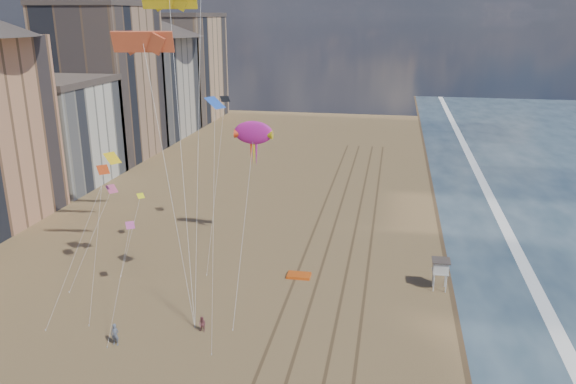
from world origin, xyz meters
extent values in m
plane|color=#42301E|center=(19.00, 40.00, 0.00)|extent=(260.00, 260.00, 0.00)
plane|color=white|center=(23.20, 40.00, 0.00)|extent=(260.00, 260.00, 0.00)
cube|color=brown|center=(-1.20, 30.00, 0.01)|extent=(0.28, 120.00, 0.01)
cube|color=brown|center=(1.20, 30.00, 0.01)|extent=(0.28, 120.00, 0.01)
cube|color=brown|center=(4.00, 30.00, 0.01)|extent=(0.28, 120.00, 0.01)
cube|color=brown|center=(6.20, 30.00, 0.01)|extent=(0.28, 120.00, 0.01)
cube|color=silver|center=(-45.00, 54.00, 8.00)|extent=(14.00, 18.00, 16.00)
cube|color=#473D38|center=(-45.00, 54.00, 16.50)|extent=(14.28, 18.36, 1.00)
cube|color=tan|center=(-46.00, 72.00, 14.00)|extent=(16.00, 20.00, 28.00)
cube|color=#473D38|center=(-46.00, 72.00, 28.50)|extent=(16.32, 20.40, 1.00)
cube|color=#BCB2A3|center=(-45.50, 92.00, 11.00)|extent=(15.00, 22.00, 22.00)
cone|color=#473D38|center=(-45.50, 92.00, 24.20)|extent=(34.22, 34.22, 4.40)
cube|color=tan|center=(-46.00, 114.00, 13.00)|extent=(16.00, 24.00, 26.00)
cube|color=#473D38|center=(-46.00, 114.00, 26.50)|extent=(16.32, 24.48, 1.00)
cylinder|color=silver|center=(12.93, 25.72, 0.89)|extent=(0.12, 0.12, 1.78)
cylinder|color=silver|center=(14.12, 25.72, 0.89)|extent=(0.12, 0.12, 1.78)
cylinder|color=silver|center=(12.93, 26.91, 0.89)|extent=(0.12, 0.12, 1.78)
cylinder|color=silver|center=(14.12, 26.91, 0.89)|extent=(0.12, 0.12, 1.78)
cube|color=silver|center=(13.52, 26.31, 1.93)|extent=(1.58, 1.58, 0.12)
cube|color=silver|center=(13.52, 26.31, 2.52)|extent=(1.48, 1.48, 1.09)
cube|color=#473D38|center=(13.52, 26.31, 3.17)|extent=(1.78, 1.78, 0.10)
cube|color=#D95012|center=(-0.87, 26.44, 0.14)|extent=(2.50, 1.60, 0.28)
ellipsoid|color=#B71C92|center=(-7.36, 33.57, 13.85)|extent=(4.48, 0.84, 2.66)
cone|color=red|center=(-8.96, 33.57, 13.65)|extent=(1.20, 1.00, 1.00)
cone|color=yellow|center=(-5.76, 33.57, 13.65)|extent=(1.20, 1.00, 1.00)
cylinder|color=silver|center=(-6.08, 24.23, 6.42)|extent=(0.03, 0.03, 22.81)
imported|color=slate|center=(-13.86, 10.93, 0.96)|extent=(0.72, 0.50, 1.92)
imported|color=#8B464D|center=(-7.35, 14.22, 0.72)|extent=(0.80, 0.68, 1.44)
cube|color=#D5532F|center=(-14.39, 21.77, 24.19)|extent=(5.56, 1.82, 1.89)
plane|color=#CA4E9A|center=(-15.99, 19.38, 7.43)|extent=(1.37, 1.34, 0.45)
plane|color=#C13A12|center=(-19.48, 21.64, 12.11)|extent=(1.80, 1.78, 0.68)
plane|color=yellow|center=(-19.39, 23.47, 12.82)|extent=(2.00, 2.10, 0.94)
plane|color=black|center=(-11.07, 35.21, 17.31)|extent=(1.72, 1.68, 0.54)
plane|color=#F4F419|center=(-20.84, 31.91, 6.08)|extent=(1.38, 1.36, 0.39)
plane|color=blue|center=(-6.47, 17.48, 19.60)|extent=(1.90, 2.00, 0.84)
plane|color=#CE507A|center=(-20.95, 25.57, 8.87)|extent=(1.68, 1.70, 0.66)
camera|label=1|loc=(8.04, -26.77, 26.50)|focal=35.00mm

